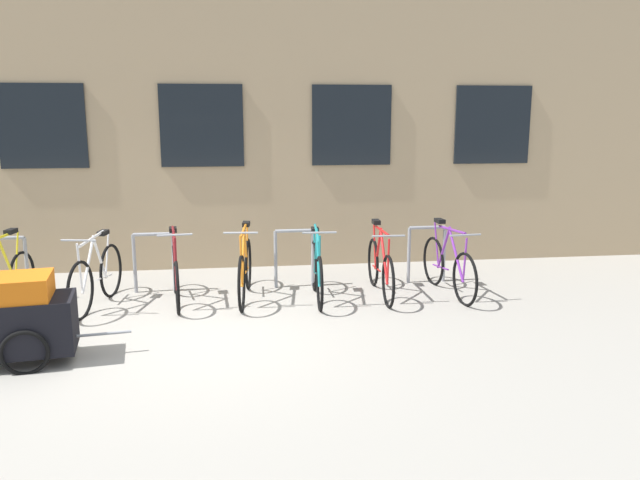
% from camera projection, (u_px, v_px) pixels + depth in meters
% --- Properties ---
extents(ground_plane, '(42.00, 42.00, 0.00)m').
position_uv_depth(ground_plane, '(196.00, 335.00, 7.29)').
color(ground_plane, '#9E998E').
extents(storefront_building, '(28.00, 7.35, 5.28)m').
position_uv_depth(storefront_building, '(210.00, 107.00, 13.42)').
color(storefront_building, tan).
rests_on(storefront_building, ground).
extents(bike_rack, '(6.60, 0.05, 0.86)m').
position_uv_depth(bike_rack, '(225.00, 254.00, 9.07)').
color(bike_rack, gray).
rests_on(bike_rack, ground).
extents(bicycle_orange, '(0.44, 1.82, 1.05)m').
position_uv_depth(bicycle_orange, '(245.00, 270.00, 8.65)').
color(bicycle_orange, black).
rests_on(bicycle_orange, ground).
extents(bicycle_purple, '(0.44, 1.80, 1.04)m').
position_uv_depth(bicycle_purple, '(448.00, 266.00, 8.89)').
color(bicycle_purple, black).
rests_on(bicycle_purple, ground).
extents(bicycle_yellow, '(0.46, 1.69, 1.03)m').
position_uv_depth(bicycle_yellow, '(2.00, 281.00, 8.14)').
color(bicycle_yellow, black).
rests_on(bicycle_yellow, ground).
extents(bicycle_white, '(0.48, 1.73, 1.02)m').
position_uv_depth(bicycle_white, '(96.00, 277.00, 8.29)').
color(bicycle_white, black).
rests_on(bicycle_white, ground).
extents(bicycle_red, '(0.44, 1.81, 1.03)m').
position_uv_depth(bicycle_red, '(380.00, 268.00, 8.83)').
color(bicycle_red, black).
rests_on(bicycle_red, ground).
extents(bicycle_teal, '(0.44, 1.71, 1.05)m').
position_uv_depth(bicycle_teal, '(317.00, 271.00, 8.63)').
color(bicycle_teal, black).
rests_on(bicycle_teal, ground).
extents(bicycle_maroon, '(0.44, 1.69, 1.04)m').
position_uv_depth(bicycle_maroon, '(176.00, 274.00, 8.50)').
color(bicycle_maroon, black).
rests_on(bicycle_maroon, ground).
extents(bike_trailer, '(1.48, 0.76, 0.94)m').
position_uv_depth(bike_trailer, '(26.00, 317.00, 6.41)').
color(bike_trailer, black).
rests_on(bike_trailer, ground).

